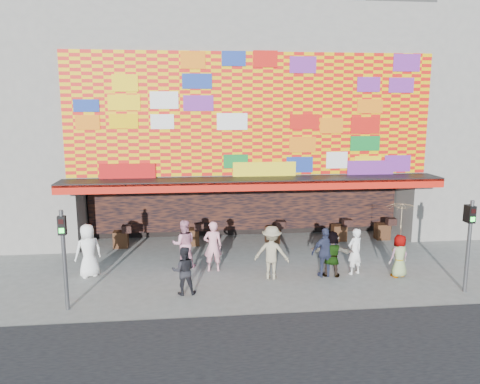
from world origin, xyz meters
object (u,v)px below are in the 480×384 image
at_px(ped_a, 88,251).
at_px(parasol, 402,216).
at_px(ped_e, 325,252).
at_px(ped_c, 184,271).
at_px(signal_left, 64,249).
at_px(ped_g, 399,256).
at_px(ped_f, 332,254).
at_px(ped_i, 184,244).
at_px(ped_h, 355,251).
at_px(ped_b, 213,246).
at_px(signal_right, 469,236).
at_px(ped_d, 272,252).

relative_size(ped_a, parasol, 0.99).
bearing_deg(ped_e, ped_c, 3.59).
bearing_deg(signal_left, ped_g, 7.96).
distance_m(ped_a, ped_f, 8.50).
xyz_separation_m(ped_e, ped_i, (-4.91, 1.53, 0.01)).
xyz_separation_m(signal_left, ped_h, (9.41, 1.95, -1.03)).
bearing_deg(parasol, ped_i, 166.28).
distance_m(ped_b, ped_f, 4.22).
height_order(ped_b, ped_i, ped_b).
bearing_deg(ped_c, ped_f, -169.84).
bearing_deg(signal_right, ped_g, 135.41).
height_order(ped_a, ped_g, ped_a).
height_order(ped_c, ped_d, ped_d).
bearing_deg(ped_a, ped_d, 142.35).
bearing_deg(ped_e, signal_right, 147.94).
relative_size(ped_e, ped_f, 1.07).
bearing_deg(ped_e, ped_d, -8.92).
distance_m(signal_left, parasol, 10.97).
height_order(signal_right, ped_a, signal_right).
distance_m(ped_b, ped_h, 5.06).
distance_m(ped_c, ped_i, 2.55).
height_order(ped_f, ped_g, ped_f).
distance_m(ped_h, ped_i, 6.18).
relative_size(ped_d, ped_g, 1.23).
xyz_separation_m(signal_right, ped_g, (-1.54, 1.52, -1.10)).
height_order(signal_left, ped_h, signal_left).
distance_m(signal_right, parasol, 2.19).
distance_m(signal_right, ped_a, 12.64).
bearing_deg(signal_right, ped_d, 162.96).
bearing_deg(ped_e, parasol, 165.22).
relative_size(ped_c, ped_g, 1.03).
distance_m(ped_a, ped_b, 4.35).
distance_m(ped_a, ped_e, 8.26).
height_order(ped_d, ped_i, ped_d).
bearing_deg(ped_a, signal_left, 58.38).
bearing_deg(signal_left, parasol, 7.96).
bearing_deg(signal_left, ped_i, 44.65).
distance_m(signal_left, ped_b, 5.34).
xyz_separation_m(signal_left, ped_e, (8.30, 1.81, -0.98)).
distance_m(ped_b, parasol, 6.68).
height_order(signal_right, ped_d, signal_right).
bearing_deg(ped_i, ped_h, 163.92).
relative_size(ped_b, ped_f, 1.13).
xyz_separation_m(ped_e, ped_h, (1.11, 0.14, -0.04)).
bearing_deg(ped_a, ped_g, 143.90).
distance_m(ped_d, ped_h, 3.01).
relative_size(ped_h, ped_i, 0.94).
height_order(ped_g, ped_i, ped_i).
bearing_deg(ped_f, signal_left, 29.01).
bearing_deg(ped_c, ped_b, -118.13).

